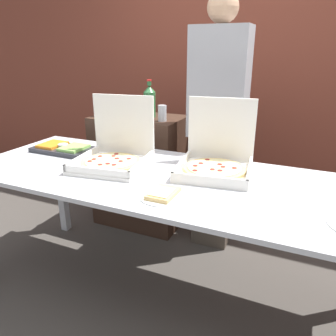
# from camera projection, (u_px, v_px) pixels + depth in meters

# --- Properties ---
(ground_plane) EXTENTS (16.00, 16.00, 0.00)m
(ground_plane) POSITION_uv_depth(u_px,v_px,m) (168.00, 296.00, 2.10)
(ground_plane) COLOR #423D38
(brick_wall_behind) EXTENTS (10.00, 0.06, 2.80)m
(brick_wall_behind) POSITION_uv_depth(u_px,v_px,m) (242.00, 59.00, 3.08)
(brick_wall_behind) COLOR brown
(brick_wall_behind) RESTS_ON ground_plane
(buffet_table) EXTENTS (2.42, 0.89, 0.82)m
(buffet_table) POSITION_uv_depth(u_px,v_px,m) (168.00, 190.00, 1.85)
(buffet_table) COLOR silver
(buffet_table) RESTS_ON ground_plane
(pizza_box_near_right) EXTENTS (0.46, 0.47, 0.40)m
(pizza_box_near_right) POSITION_uv_depth(u_px,v_px,m) (115.00, 153.00, 1.99)
(pizza_box_near_right) COLOR silver
(pizza_box_near_right) RESTS_ON buffet_table
(pizza_box_near_left) EXTENTS (0.45, 0.47, 0.40)m
(pizza_box_near_left) POSITION_uv_depth(u_px,v_px,m) (216.00, 159.00, 1.88)
(pizza_box_near_left) COLOR silver
(pizza_box_near_left) RESTS_ON buffet_table
(paper_plate_front_center) EXTENTS (0.24, 0.24, 0.03)m
(paper_plate_front_center) POSITION_uv_depth(u_px,v_px,m) (163.00, 194.00, 1.57)
(paper_plate_front_center) COLOR white
(paper_plate_front_center) RESTS_ON buffet_table
(veggie_tray) EXTENTS (0.42, 0.22, 0.05)m
(veggie_tray) POSITION_uv_depth(u_px,v_px,m) (63.00, 148.00, 2.25)
(veggie_tray) COLOR #28282D
(veggie_tray) RESTS_ON buffet_table
(sideboard_podium) EXTENTS (0.74, 0.47, 0.96)m
(sideboard_podium) POSITION_uv_depth(u_px,v_px,m) (140.00, 171.00, 2.88)
(sideboard_podium) COLOR #382319
(sideboard_podium) RESTS_ON ground_plane
(soda_bottle) EXTENTS (0.10, 0.10, 0.30)m
(soda_bottle) POSITION_uv_depth(u_px,v_px,m) (150.00, 101.00, 2.66)
(soda_bottle) COLOR #2D6638
(soda_bottle) RESTS_ON sideboard_podium
(soda_can_silver) EXTENTS (0.07, 0.07, 0.12)m
(soda_can_silver) POSITION_uv_depth(u_px,v_px,m) (162.00, 113.00, 2.52)
(soda_can_silver) COLOR silver
(soda_can_silver) RESTS_ON sideboard_podium
(soda_can_colored) EXTENTS (0.07, 0.07, 0.12)m
(soda_can_colored) POSITION_uv_depth(u_px,v_px,m) (101.00, 109.00, 2.71)
(soda_can_colored) COLOR gold
(soda_can_colored) RESTS_ON sideboard_podium
(person_guest_cap) EXTENTS (0.40, 0.22, 1.85)m
(person_guest_cap) POSITION_uv_depth(u_px,v_px,m) (217.00, 125.00, 2.38)
(person_guest_cap) COLOR #473D33
(person_guest_cap) RESTS_ON ground_plane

